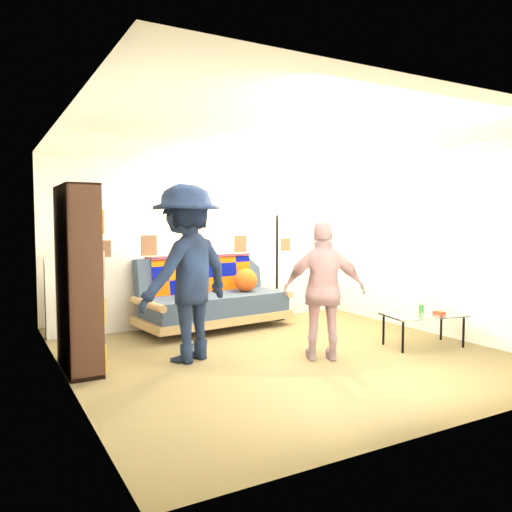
{
  "coord_description": "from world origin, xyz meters",
  "views": [
    {
      "loc": [
        -2.92,
        -4.84,
        1.47
      ],
      "look_at": [
        0.0,
        0.4,
        1.05
      ],
      "focal_mm": 35.0,
      "sensor_mm": 36.0,
      "label": 1
    }
  ],
  "objects": [
    {
      "name": "floor_lamp",
      "position": [
        0.97,
        1.49,
        1.19
      ],
      "size": [
        0.34,
        0.31,
        1.68
      ],
      "color": "black",
      "rests_on": "ground"
    },
    {
      "name": "person_right",
      "position": [
        0.25,
        -0.63,
        0.74
      ],
      "size": [
        0.93,
        0.74,
        1.47
      ],
      "primitive_type": "imported",
      "rotation": [
        0.0,
        0.0,
        2.62
      ],
      "color": "pink",
      "rests_on": "ground"
    },
    {
      "name": "person_left",
      "position": [
        -1.02,
        0.05,
        0.93
      ],
      "size": [
        1.37,
        1.12,
        1.85
      ],
      "primitive_type": "imported",
      "rotation": [
        0.0,
        0.0,
        3.57
      ],
      "color": "black",
      "rests_on": "ground"
    },
    {
      "name": "coffee_table",
      "position": [
        1.62,
        -0.74,
        0.35
      ],
      "size": [
        0.99,
        0.67,
        0.47
      ],
      "color": "black",
      "rests_on": "ground"
    },
    {
      "name": "bookshelf",
      "position": [
        -2.08,
        0.28,
        0.85
      ],
      "size": [
        0.3,
        0.91,
        1.82
      ],
      "color": "#321A10",
      "rests_on": "ground"
    },
    {
      "name": "ground",
      "position": [
        0.0,
        0.0,
        0.0
      ],
      "size": [
        5.0,
        5.0,
        0.0
      ],
      "primitive_type": "plane",
      "color": "brown",
      "rests_on": "ground"
    },
    {
      "name": "futon_sofa",
      "position": [
        -0.13,
        1.4,
        0.41
      ],
      "size": [
        2.16,
        1.21,
        0.88
      ],
      "color": "#AA8453",
      "rests_on": "ground"
    },
    {
      "name": "room_shell",
      "position": [
        0.0,
        0.47,
        1.67
      ],
      "size": [
        4.6,
        5.05,
        2.45
      ],
      "color": "silver",
      "rests_on": "ground"
    },
    {
      "name": "ledge_decor",
      "position": [
        -0.23,
        1.78,
        1.18
      ],
      "size": [
        2.97,
        0.02,
        0.45
      ],
      "color": "brown",
      "rests_on": "half_wall_ledge"
    },
    {
      "name": "half_wall_ledge",
      "position": [
        0.0,
        1.8,
        0.5
      ],
      "size": [
        4.45,
        0.15,
        1.0
      ],
      "primitive_type": "cube",
      "color": "silver",
      "rests_on": "ground"
    }
  ]
}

